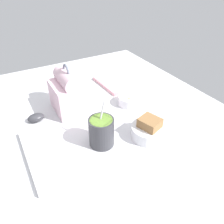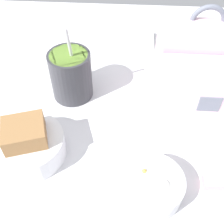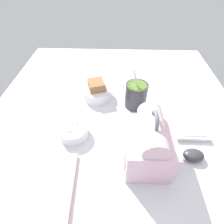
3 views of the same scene
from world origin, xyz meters
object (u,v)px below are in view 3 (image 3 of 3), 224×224
object	(u,v)px
lunch_bag	(149,144)
keyboard	(183,111)
bento_bowl_snacks	(74,131)
chopstick_case	(69,189)
soup_cup	(136,95)
bento_bowl_sandwich	(97,91)
computer_mouse	(194,155)

from	to	relation	value
lunch_bag	keyboard	bearing A→B (deg)	141.96
bento_bowl_snacks	chopstick_case	xyz separation A→B (cm)	(21.12, 2.52, -1.50)
soup_cup	bento_bowl_sandwich	xyz separation A→B (cm)	(-5.52, -17.83, -2.69)
keyboard	chopstick_case	world-z (taller)	keyboard
lunch_bag	bento_bowl_sandwich	distance (cm)	38.96
lunch_bag	soup_cup	xyz separation A→B (cm)	(-27.60, -1.94, -2.87)
keyboard	bento_bowl_snacks	size ratio (longest dim) A/B	2.83
keyboard	bento_bowl_sandwich	xyz separation A→B (cm)	(-9.44, -38.29, 2.18)
computer_mouse	keyboard	bearing A→B (deg)	174.39
keyboard	lunch_bag	bearing A→B (deg)	-38.04
keyboard	bento_bowl_snacks	distance (cm)	46.96
soup_cup	chopstick_case	xyz separation A→B (cm)	(38.89, -21.88, -5.09)
lunch_bag	bento_bowl_sandwich	size ratio (longest dim) A/B	1.63
computer_mouse	chopstick_case	xyz separation A→B (cm)	(12.39, -40.12, -0.89)
bento_bowl_snacks	chopstick_case	size ratio (longest dim) A/B	0.48
bento_bowl_sandwich	chopstick_case	xyz separation A→B (cm)	(44.41, -4.05, -2.40)
keyboard	computer_mouse	size ratio (longest dim) A/B	4.49
soup_cup	chopstick_case	bearing A→B (deg)	-29.36
lunch_bag	bento_bowl_sandwich	xyz separation A→B (cm)	(-33.11, -19.77, -5.56)
keyboard	soup_cup	distance (cm)	21.40
keyboard	computer_mouse	distance (cm)	22.69
keyboard	computer_mouse	xyz separation A→B (cm)	(22.57, -2.22, 0.67)
chopstick_case	bento_bowl_snacks	bearing A→B (deg)	-173.21
bento_bowl_sandwich	computer_mouse	world-z (taller)	bento_bowl_sandwich
soup_cup	bento_bowl_sandwich	size ratio (longest dim) A/B	1.37
keyboard	chopstick_case	bearing A→B (deg)	-50.45
soup_cup	computer_mouse	distance (cm)	32.44
bento_bowl_sandwich	keyboard	bearing A→B (deg)	76.15
bento_bowl_sandwich	bento_bowl_snacks	xyz separation A→B (cm)	(23.29, -6.57, -0.90)
keyboard	bento_bowl_sandwich	distance (cm)	39.49
lunch_bag	soup_cup	bearing A→B (deg)	-175.98
lunch_bag	bento_bowl_snacks	distance (cm)	28.84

